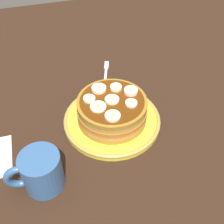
{
  "coord_description": "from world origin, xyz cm",
  "views": [
    {
      "loc": [
        12.75,
        44.02,
        49.37
      ],
      "look_at": [
        0.0,
        0.0,
        3.46
      ],
      "focal_mm": 45.35,
      "sensor_mm": 36.0,
      "label": 1
    }
  ],
  "objects_px": {
    "pancake_stack": "(112,109)",
    "banana_slice_3": "(89,99)",
    "plate": "(112,120)",
    "banana_slice_0": "(113,101)",
    "banana_slice_5": "(131,91)",
    "banana_slice_4": "(131,103)",
    "coffee_mug": "(40,171)",
    "banana_slice_1": "(116,88)",
    "banana_slice_7": "(99,89)",
    "fork": "(106,73)",
    "banana_slice_2": "(98,107)",
    "banana_slice_6": "(113,116)"
  },
  "relations": [
    {
      "from": "banana_slice_1",
      "to": "banana_slice_4",
      "type": "bearing_deg",
      "value": 105.97
    },
    {
      "from": "banana_slice_3",
      "to": "banana_slice_1",
      "type": "bearing_deg",
      "value": -163.78
    },
    {
      "from": "pancake_stack",
      "to": "banana_slice_1",
      "type": "distance_m",
      "value": 0.05
    },
    {
      "from": "pancake_stack",
      "to": "banana_slice_2",
      "type": "xyz_separation_m",
      "value": [
        0.03,
        0.01,
        0.03
      ]
    },
    {
      "from": "banana_slice_7",
      "to": "banana_slice_6",
      "type": "bearing_deg",
      "value": 93.8
    },
    {
      "from": "plate",
      "to": "banana_slice_7",
      "type": "bearing_deg",
      "value": -66.47
    },
    {
      "from": "banana_slice_4",
      "to": "banana_slice_7",
      "type": "bearing_deg",
      "value": -49.97
    },
    {
      "from": "pancake_stack",
      "to": "banana_slice_3",
      "type": "xyz_separation_m",
      "value": [
        0.05,
        -0.02,
        0.03
      ]
    },
    {
      "from": "banana_slice_2",
      "to": "coffee_mug",
      "type": "bearing_deg",
      "value": 37.45
    },
    {
      "from": "plate",
      "to": "banana_slice_7",
      "type": "distance_m",
      "value": 0.08
    },
    {
      "from": "pancake_stack",
      "to": "banana_slice_0",
      "type": "xyz_separation_m",
      "value": [
        -0.0,
        0.0,
        0.03
      ]
    },
    {
      "from": "pancake_stack",
      "to": "banana_slice_5",
      "type": "height_order",
      "value": "banana_slice_5"
    },
    {
      "from": "coffee_mug",
      "to": "banana_slice_0",
      "type": "bearing_deg",
      "value": -146.46
    },
    {
      "from": "banana_slice_3",
      "to": "banana_slice_7",
      "type": "xyz_separation_m",
      "value": [
        -0.03,
        -0.03,
        0.0
      ]
    },
    {
      "from": "banana_slice_6",
      "to": "coffee_mug",
      "type": "xyz_separation_m",
      "value": [
        0.16,
        0.07,
        -0.03
      ]
    },
    {
      "from": "banana_slice_7",
      "to": "pancake_stack",
      "type": "bearing_deg",
      "value": 113.87
    },
    {
      "from": "banana_slice_0",
      "to": "banana_slice_2",
      "type": "distance_m",
      "value": 0.04
    },
    {
      "from": "plate",
      "to": "banana_slice_4",
      "type": "xyz_separation_m",
      "value": [
        -0.04,
        0.02,
        0.06
      ]
    },
    {
      "from": "banana_slice_4",
      "to": "coffee_mug",
      "type": "height_order",
      "value": "coffee_mug"
    },
    {
      "from": "banana_slice_1",
      "to": "banana_slice_2",
      "type": "height_order",
      "value": "banana_slice_1"
    },
    {
      "from": "fork",
      "to": "plate",
      "type": "bearing_deg",
      "value": 79.14
    },
    {
      "from": "banana_slice_5",
      "to": "banana_slice_7",
      "type": "bearing_deg",
      "value": -23.08
    },
    {
      "from": "banana_slice_3",
      "to": "coffee_mug",
      "type": "relative_size",
      "value": 0.25
    },
    {
      "from": "banana_slice_0",
      "to": "banana_slice_7",
      "type": "xyz_separation_m",
      "value": [
        0.02,
        -0.05,
        0.0
      ]
    },
    {
      "from": "pancake_stack",
      "to": "banana_slice_4",
      "type": "distance_m",
      "value": 0.05
    },
    {
      "from": "plate",
      "to": "banana_slice_2",
      "type": "relative_size",
      "value": 6.48
    },
    {
      "from": "banana_slice_3",
      "to": "banana_slice_5",
      "type": "height_order",
      "value": "banana_slice_5"
    },
    {
      "from": "pancake_stack",
      "to": "plate",
      "type": "bearing_deg",
      "value": 102.04
    },
    {
      "from": "banana_slice_1",
      "to": "banana_slice_6",
      "type": "height_order",
      "value": "banana_slice_1"
    },
    {
      "from": "pancake_stack",
      "to": "banana_slice_3",
      "type": "relative_size",
      "value": 6.23
    },
    {
      "from": "banana_slice_0",
      "to": "banana_slice_4",
      "type": "xyz_separation_m",
      "value": [
        -0.03,
        0.02,
        0.0
      ]
    },
    {
      "from": "plate",
      "to": "fork",
      "type": "distance_m",
      "value": 0.19
    },
    {
      "from": "pancake_stack",
      "to": "banana_slice_4",
      "type": "relative_size",
      "value": 6.39
    },
    {
      "from": "banana_slice_3",
      "to": "banana_slice_5",
      "type": "distance_m",
      "value": 0.1
    },
    {
      "from": "banana_slice_2",
      "to": "banana_slice_6",
      "type": "bearing_deg",
      "value": 121.94
    },
    {
      "from": "banana_slice_5",
      "to": "fork",
      "type": "height_order",
      "value": "banana_slice_5"
    },
    {
      "from": "pancake_stack",
      "to": "coffee_mug",
      "type": "xyz_separation_m",
      "value": [
        0.17,
        0.12,
        0.0
      ]
    },
    {
      "from": "banana_slice_5",
      "to": "banana_slice_0",
      "type": "bearing_deg",
      "value": 20.89
    },
    {
      "from": "banana_slice_1",
      "to": "coffee_mug",
      "type": "distance_m",
      "value": 0.25
    },
    {
      "from": "banana_slice_7",
      "to": "coffee_mug",
      "type": "xyz_separation_m",
      "value": [
        0.16,
        0.16,
        -0.03
      ]
    },
    {
      "from": "pancake_stack",
      "to": "coffee_mug",
      "type": "relative_size",
      "value": 1.54
    },
    {
      "from": "banana_slice_1",
      "to": "banana_slice_2",
      "type": "xyz_separation_m",
      "value": [
        0.05,
        0.05,
        -0.0
      ]
    },
    {
      "from": "banana_slice_5",
      "to": "banana_slice_6",
      "type": "bearing_deg",
      "value": 45.96
    },
    {
      "from": "banana_slice_1",
      "to": "banana_slice_3",
      "type": "bearing_deg",
      "value": 16.22
    },
    {
      "from": "banana_slice_4",
      "to": "fork",
      "type": "relative_size",
      "value": 0.21
    },
    {
      "from": "banana_slice_0",
      "to": "coffee_mug",
      "type": "distance_m",
      "value": 0.21
    },
    {
      "from": "banana_slice_0",
      "to": "banana_slice_5",
      "type": "distance_m",
      "value": 0.05
    },
    {
      "from": "plate",
      "to": "banana_slice_1",
      "type": "relative_size",
      "value": 8.36
    },
    {
      "from": "banana_slice_2",
      "to": "banana_slice_6",
      "type": "height_order",
      "value": "banana_slice_6"
    },
    {
      "from": "banana_slice_3",
      "to": "coffee_mug",
      "type": "xyz_separation_m",
      "value": [
        0.13,
        0.14,
        -0.03
      ]
    }
  ]
}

